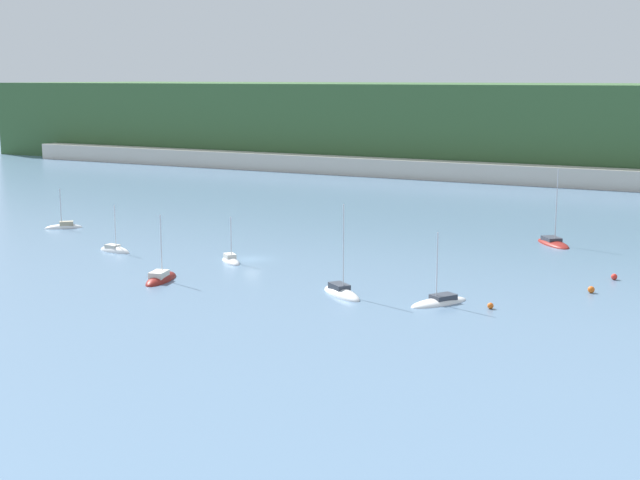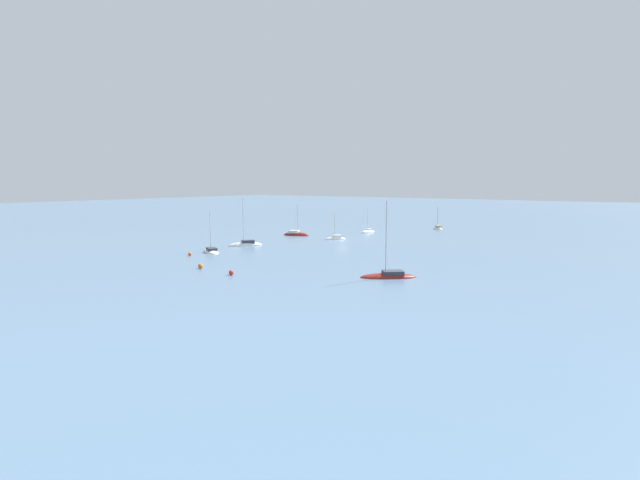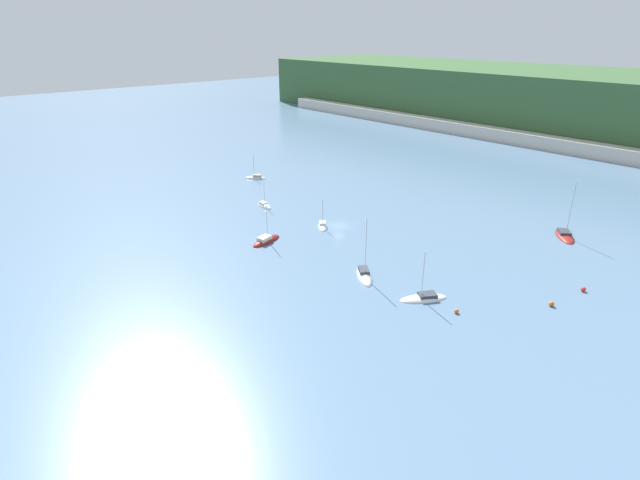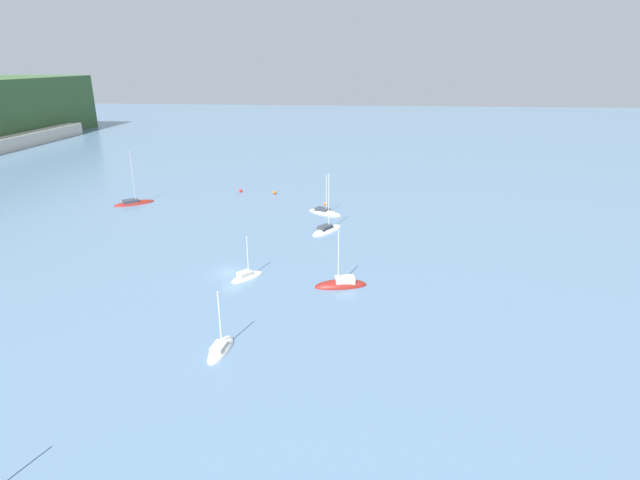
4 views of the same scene
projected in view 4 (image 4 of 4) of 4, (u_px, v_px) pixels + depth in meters
ground_plane at (229, 273)px, 75.52m from camera, size 600.00×600.00×0.00m
sailboat_0 at (247, 277)px, 73.68m from camera, size 5.51×5.00×7.17m
sailboat_1 at (324, 213)px, 104.99m from camera, size 6.30×8.13×9.06m
sailboat_2 at (134, 203)px, 111.74m from camera, size 7.97×8.84×12.52m
sailboat_3 at (341, 285)px, 71.00m from camera, size 4.19×7.89×9.42m
sailboat_4 at (221, 350)px, 55.21m from camera, size 6.00×2.63×7.97m
sailboat_5 at (327, 231)px, 93.75m from camera, size 7.77×6.52×11.94m
mooring_buoy_0 at (275, 192)px, 119.73m from camera, size 0.83×0.83×0.83m
mooring_buoy_1 at (325, 204)px, 110.52m from camera, size 0.71×0.71×0.71m
mooring_buoy_2 at (241, 190)px, 121.68m from camera, size 0.80×0.80×0.80m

